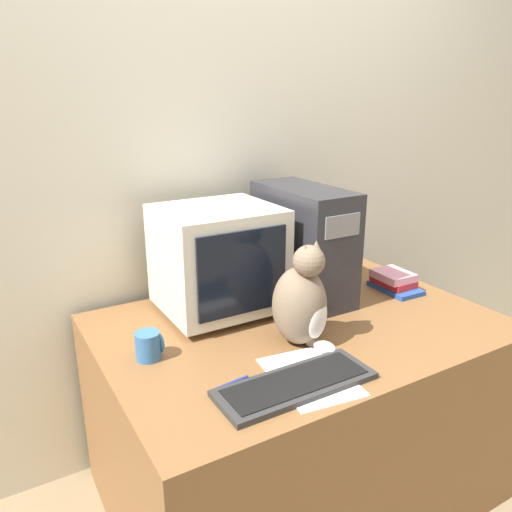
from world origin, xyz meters
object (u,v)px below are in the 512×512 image
object	(u,v)px
computer_tower	(303,243)
crt_monitor	(218,259)
keyboard	(296,384)
cat	(302,303)
mug	(149,346)
book_stack	(394,281)
pen	(228,384)

from	to	relation	value
computer_tower	crt_monitor	bearing A→B (deg)	175.18
keyboard	cat	world-z (taller)	cat
crt_monitor	mug	bearing A→B (deg)	-149.05
computer_tower	cat	size ratio (longest dim) A/B	1.33
keyboard	book_stack	world-z (taller)	book_stack
crt_monitor	book_stack	xyz separation A→B (m)	(0.71, -0.18, -0.17)
crt_monitor	computer_tower	distance (m)	0.35
cat	pen	world-z (taller)	cat
mug	computer_tower	bearing A→B (deg)	14.12
computer_tower	mug	xyz separation A→B (m)	(-0.69, -0.17, -0.18)
keyboard	cat	size ratio (longest dim) A/B	1.33
computer_tower	keyboard	size ratio (longest dim) A/B	1.00
cat	pen	xyz separation A→B (m)	(-0.32, -0.10, -0.14)
computer_tower	cat	xyz separation A→B (m)	(-0.23, -0.33, -0.08)
crt_monitor	book_stack	distance (m)	0.75
computer_tower	pen	world-z (taller)	computer_tower
computer_tower	mug	size ratio (longest dim) A/B	5.25
crt_monitor	keyboard	world-z (taller)	crt_monitor
cat	keyboard	bearing A→B (deg)	-146.64
pen	crt_monitor	bearing A→B (deg)	66.35
book_stack	crt_monitor	bearing A→B (deg)	166.17
pen	book_stack	bearing A→B (deg)	17.24
keyboard	book_stack	bearing A→B (deg)	26.96
book_stack	pen	world-z (taller)	book_stack
crt_monitor	keyboard	xyz separation A→B (m)	(-0.04, -0.56, -0.19)
keyboard	cat	xyz separation A→B (m)	(0.16, 0.20, 0.13)
cat	mug	size ratio (longest dim) A/B	3.94
mug	keyboard	bearing A→B (deg)	-50.30
cat	mug	bearing A→B (deg)	143.39
crt_monitor	cat	world-z (taller)	crt_monitor
crt_monitor	pen	distance (m)	0.54
book_stack	pen	bearing A→B (deg)	-162.76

